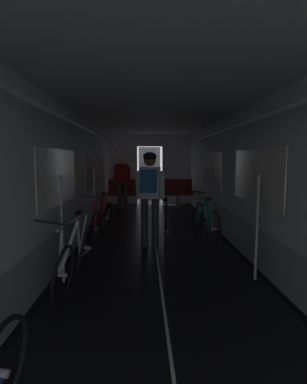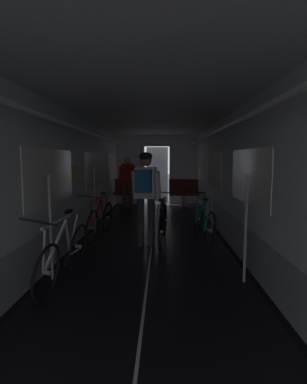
{
  "view_description": "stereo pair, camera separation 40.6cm",
  "coord_description": "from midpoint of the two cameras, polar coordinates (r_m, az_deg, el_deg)",
  "views": [
    {
      "loc": [
        -0.21,
        -1.72,
        1.61
      ],
      "look_at": [
        0.0,
        4.91,
        0.88
      ],
      "focal_mm": 28.12,
      "sensor_mm": 36.0,
      "label": 1
    },
    {
      "loc": [
        0.19,
        -1.73,
        1.61
      ],
      "look_at": [
        0.0,
        4.91,
        0.88
      ],
      "focal_mm": 28.12,
      "sensor_mm": 36.0,
      "label": 2
    }
  ],
  "objects": [
    {
      "name": "person_cyclist_aisle",
      "position": [
        5.42,
        -2.88,
        0.61
      ],
      "size": [
        0.56,
        0.43,
        1.73
      ],
      "color": "#2D2D33",
      "rests_on": "ground"
    },
    {
      "name": "bench_seat_far_left",
      "position": [
        9.89,
        -7.01,
        0.22
      ],
      "size": [
        0.98,
        0.51,
        0.95
      ],
      "color": "gray",
      "rests_on": "ground"
    },
    {
      "name": "bench_seat_far_right",
      "position": [
        9.9,
        3.43,
        0.25
      ],
      "size": [
        0.98,
        0.51,
        0.95
      ],
      "color": "gray",
      "rests_on": "ground"
    },
    {
      "name": "person_standing_near_bench",
      "position": [
        9.49,
        -7.23,
        2.42
      ],
      "size": [
        0.53,
        0.23,
        1.69
      ],
      "color": "brown",
      "rests_on": "ground"
    },
    {
      "name": "train_car_shell",
      "position": [
        5.33,
        -1.75,
        7.26
      ],
      "size": [
        3.14,
        12.34,
        2.57
      ],
      "color": "black",
      "rests_on": "ground"
    },
    {
      "name": "bicycle_white",
      "position": [
        4.08,
        -17.25,
        -11.48
      ],
      "size": [
        0.47,
        1.7,
        0.96
      ],
      "color": "black",
      "rests_on": "ground"
    },
    {
      "name": "bicycle_red",
      "position": [
        6.17,
        -11.66,
        -5.29
      ],
      "size": [
        0.46,
        1.69,
        0.95
      ],
      "color": "black",
      "rests_on": "ground"
    },
    {
      "name": "bicycle_black_in_aisle",
      "position": [
        5.79,
        0.37,
        -5.9
      ],
      "size": [
        0.44,
        1.69,
        0.94
      ],
      "color": "black",
      "rests_on": "ground"
    },
    {
      "name": "bicycle_teal",
      "position": [
        6.04,
        7.88,
        -5.48
      ],
      "size": [
        0.48,
        1.69,
        0.95
      ],
      "color": "black",
      "rests_on": "ground"
    }
  ]
}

